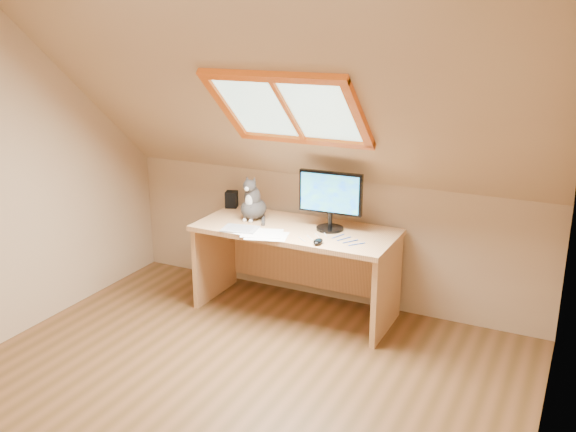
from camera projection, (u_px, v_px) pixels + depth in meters
The scene contains 10 objects.
ground at pixel (211, 408), 3.76m from camera, with size 3.50×3.50×0.00m, color brown.
room_shell at pixel (191, 175), 3.26m from camera, with size 3.52×3.52×2.41m.
desk at pixel (299, 252), 4.91m from camera, with size 1.51×0.66×0.69m.
monitor at pixel (330, 197), 4.66m from camera, with size 0.48×0.20×0.44m.
cat at pixel (253, 204), 4.95m from camera, with size 0.20×0.24×0.35m.
desk_speaker at pixel (232, 199), 5.27m from camera, with size 0.09×0.09×0.13m, color black.
graphics_tablet at pixel (240, 229), 4.74m from camera, with size 0.26×0.18×0.01m, color #B2B2B7.
mouse at pixel (318, 241), 4.44m from camera, with size 0.06×0.11×0.03m, color black.
papers at pixel (263, 235), 4.62m from camera, with size 0.35×0.30×0.01m.
cables at pixel (334, 239), 4.53m from camera, with size 0.51×0.26×0.01m.
Camera 1 is at (1.84, -2.72, 2.20)m, focal length 40.00 mm.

